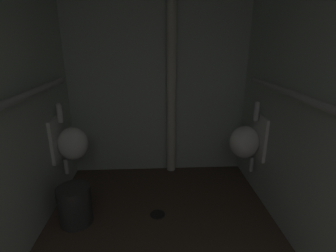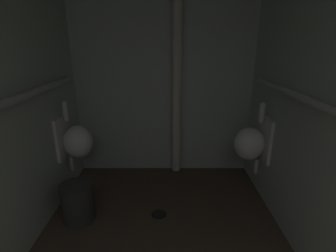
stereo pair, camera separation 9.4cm
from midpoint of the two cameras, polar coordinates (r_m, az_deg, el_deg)
wall_back at (r=2.99m, az=-3.26°, el=12.13°), size 2.19×0.06×2.46m
urinal_left_mid at (r=2.74m, az=-21.92°, el=-3.51°), size 0.32×0.30×0.76m
urinal_right_mid at (r=2.69m, az=16.27°, el=-3.27°), size 0.32×0.30×0.76m
standpipe_back_wall at (r=2.88m, az=-0.19°, el=11.93°), size 0.11×0.11×2.41m
floor_drain at (r=2.54m, az=-3.49°, el=-19.20°), size 0.14×0.14×0.01m
waste_bin at (r=2.52m, az=-21.22°, el=-16.23°), size 0.29×0.29×0.35m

